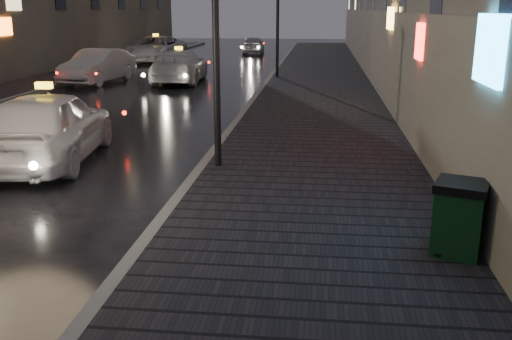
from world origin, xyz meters
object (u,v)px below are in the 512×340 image
(trash_bin, at_px, (459,217))
(car_left_mid, at_px, (98,66))
(taxi_near, at_px, (48,126))
(taxi_far, at_px, (156,49))
(taxi_mid, at_px, (179,66))
(car_far, at_px, (253,45))
(lamp_far, at_px, (278,4))

(trash_bin, bearing_deg, car_left_mid, 144.01)
(trash_bin, xyz_separation_m, taxi_near, (-7.81, 4.40, 0.16))
(taxi_far, bearing_deg, taxi_near, -76.21)
(taxi_mid, xyz_separation_m, car_far, (1.41, 17.12, -0.09))
(taxi_near, distance_m, car_far, 31.30)
(taxi_far, height_order, car_far, taxi_far)
(trash_bin, height_order, car_far, car_far)
(car_left_mid, relative_size, car_far, 1.21)
(lamp_far, distance_m, car_far, 16.21)
(trash_bin, bearing_deg, lamp_far, 121.46)
(taxi_mid, distance_m, car_far, 17.18)
(lamp_far, height_order, car_far, lamp_far)
(taxi_near, relative_size, taxi_mid, 0.94)
(car_left_mid, xyz_separation_m, car_far, (5.06, 17.71, -0.11))
(taxi_far, bearing_deg, lamp_far, -43.23)
(car_left_mid, distance_m, taxi_mid, 3.69)
(taxi_mid, distance_m, taxi_far, 11.07)
(taxi_far, xyz_separation_m, car_far, (5.44, 6.81, -0.15))
(lamp_far, height_order, taxi_mid, lamp_far)
(lamp_far, distance_m, trash_bin, 20.59)
(lamp_far, xyz_separation_m, car_left_mid, (-8.05, -2.03, -2.73))
(taxi_mid, height_order, taxi_far, taxi_far)
(car_left_mid, height_order, taxi_mid, car_left_mid)
(taxi_far, bearing_deg, trash_bin, -63.58)
(trash_bin, distance_m, car_left_mid, 21.62)
(trash_bin, height_order, car_left_mid, car_left_mid)
(trash_bin, relative_size, car_far, 0.26)
(taxi_mid, bearing_deg, taxi_near, 88.64)
(lamp_far, xyz_separation_m, trash_bin, (3.95, -20.01, -2.83))
(trash_bin, distance_m, taxi_far, 31.42)
(trash_bin, height_order, taxi_near, taxi_near)
(taxi_mid, bearing_deg, car_left_mid, 5.55)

